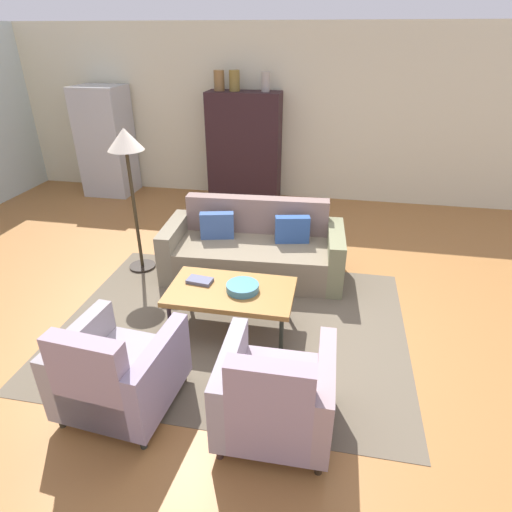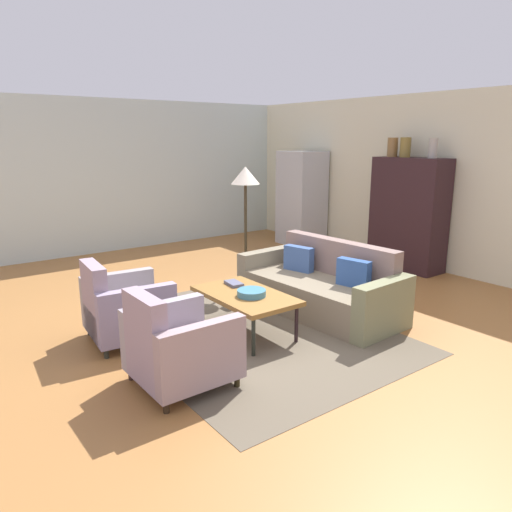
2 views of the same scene
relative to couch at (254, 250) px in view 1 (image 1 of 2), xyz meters
The scene contains 15 objects.
ground_plane 1.04m from the couch, 80.18° to the right, with size 11.98×11.98×0.00m, color #A16935.
wall_back 3.09m from the couch, 86.62° to the left, with size 9.98×0.12×2.80m, color beige.
area_rug 1.17m from the couch, 89.74° to the right, with size 3.40×2.60×0.01m, color brown.
couch is the anchor object (origin of this frame).
coffee_table 1.19m from the couch, 89.76° to the right, with size 1.20×0.70×0.46m.
armchair_left 2.43m from the couch, 104.33° to the right, with size 0.87×0.87×0.88m.
armchair_right 2.43m from the couch, 75.56° to the right, with size 0.81×0.81×0.88m.
fruit_bowl 1.21m from the couch, 84.25° to the right, with size 0.31×0.31×0.07m, color teal.
book_stack 1.17m from the couch, 106.35° to the right, with size 0.26×0.17×0.03m.
cabinet 2.68m from the couch, 104.55° to the left, with size 1.20×0.51×1.80m.
vase_tall 3.20m from the couch, 112.71° to the left, with size 0.17×0.17×0.31m, color olive.
vase_round 3.13m from the couch, 107.72° to the left, with size 0.17×0.17×0.31m, color olive.
vase_small 3.04m from the couch, 96.93° to the left, with size 0.14×0.14×0.30m, color #A9A196.
refrigerator 4.01m from the couch, 142.21° to the left, with size 0.80×0.73×1.85m.
floor_lamp 1.82m from the couch, behind, with size 0.40×0.40×1.72m.
Camera 1 is at (0.72, -3.56, 2.63)m, focal length 29.97 mm.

